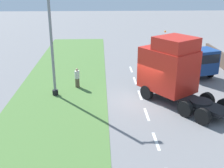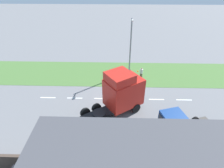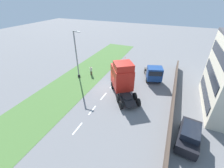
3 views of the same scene
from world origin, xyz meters
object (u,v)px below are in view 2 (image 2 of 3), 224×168
lorry_cab (121,92)px  pedestrian (141,73)px  flatbed_truck (178,126)px  lamp_post (130,50)px

lorry_cab → pedestrian: 7.49m
lorry_cab → flatbed_truck: 6.20m
lamp_post → lorry_cab: bearing=-8.9°
lorry_cab → lamp_post: size_ratio=0.86×
lorry_cab → lamp_post: lamp_post is taller
flatbed_truck → pedestrian: size_ratio=3.65×
flatbed_truck → pedestrian: (-10.42, -2.06, -0.61)m
flatbed_truck → lamp_post: bearing=0.0°
lamp_post → pedestrian: size_ratio=4.88×
pedestrian → lamp_post: bearing=-133.8°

